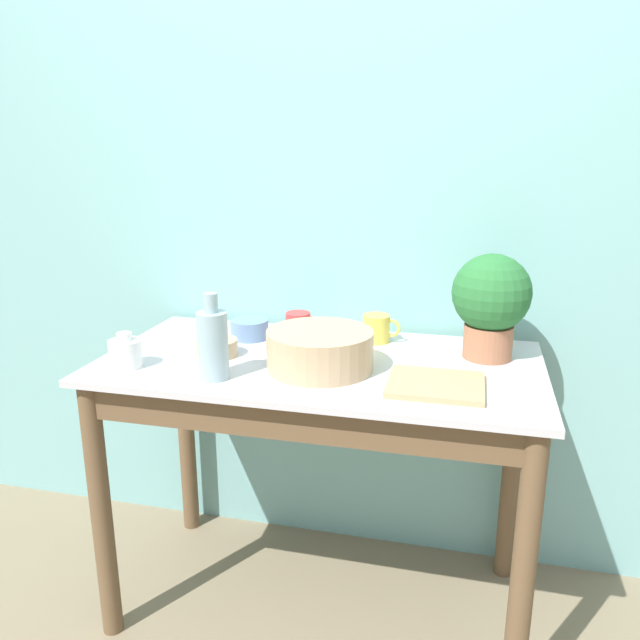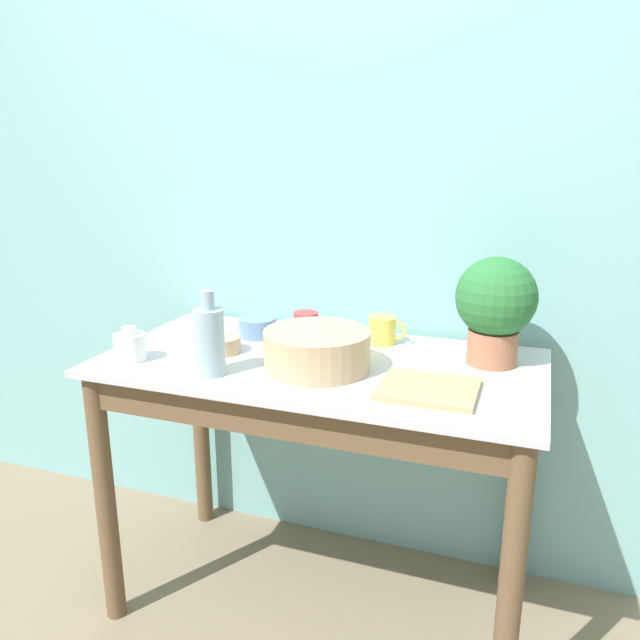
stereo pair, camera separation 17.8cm
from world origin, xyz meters
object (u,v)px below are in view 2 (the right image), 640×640
potted_plant (496,305)px  bowl_small_blue (257,327)px  bottle_tall (209,340)px  tray_board (428,389)px  bottle_short (130,346)px  mug_yellow (383,330)px  bowl_small_tan (220,344)px  bowl_wash_large (317,350)px  mug_red (306,324)px

potted_plant → bowl_small_blue: bearing=179.0°
bottle_tall → tray_board: (0.58, 0.07, -0.09)m
bottle_short → tray_board: bottle_short is taller
mug_yellow → bowl_small_tan: 0.51m
bowl_wash_large → tray_board: bearing=-11.5°
potted_plant → mug_yellow: size_ratio=2.57×
bottle_short → mug_red: 0.56m
bowl_small_blue → tray_board: bowl_small_blue is taller
bowl_small_blue → potted_plant: bearing=-1.0°
bottle_tall → bowl_small_blue: bottle_tall is taller
potted_plant → mug_red: 0.62m
potted_plant → bottle_tall: 0.80m
mug_red → tray_board: (0.47, -0.36, -0.03)m
bottle_short → bowl_small_blue: 0.42m
bowl_small_tan → tray_board: (0.65, -0.10, -0.02)m
bowl_small_blue → mug_yellow: bearing=8.5°
mug_yellow → bowl_small_tan: bearing=-151.0°
potted_plant → bowl_wash_large: size_ratio=1.04×
mug_red → tray_board: size_ratio=0.46×
potted_plant → tray_board: potted_plant is taller
bottle_short → bowl_small_tan: (0.21, 0.15, -0.02)m
bowl_wash_large → bottle_tall: (-0.26, -0.14, 0.04)m
mug_red → bowl_small_blue: (-0.15, -0.07, -0.01)m
tray_board → mug_red: bearing=142.7°
bowl_small_tan → bowl_wash_large: bearing=-6.6°
bowl_wash_large → mug_yellow: bowl_wash_large is taller
mug_red → bowl_small_tan: 0.31m
bottle_short → tray_board: bearing=3.4°
bottle_tall → bowl_wash_large: bearing=28.3°
bowl_wash_large → bowl_small_blue: bowl_wash_large is taller
bowl_wash_large → mug_red: 0.32m
mug_yellow → tray_board: 0.41m
bottle_tall → bowl_small_tan: (-0.07, 0.18, -0.07)m
bowl_wash_large → mug_yellow: (0.12, 0.28, -0.01)m
potted_plant → bottle_tall: potted_plant is taller
bowl_small_blue → tray_board: 0.68m
mug_yellow → bowl_small_blue: 0.41m
bottle_tall → mug_red: 0.45m
bowl_small_tan → mug_yellow: bearing=29.0°
potted_plant → mug_yellow: (-0.34, 0.07, -0.13)m
bowl_wash_large → bottle_short: (-0.53, -0.12, -0.01)m
mug_red → bowl_small_blue: mug_red is taller
tray_board → potted_plant: bearing=64.5°
bottle_short → bowl_small_blue: size_ratio=0.82×
bowl_small_tan → potted_plant: bearing=12.4°
bowl_small_tan → bowl_small_blue: (0.04, 0.18, 0.01)m
potted_plant → tray_board: bearing=-115.5°
bottle_short → mug_red: bottle_short is taller
mug_red → tray_board: 0.59m
bottle_tall → potted_plant: bearing=26.0°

